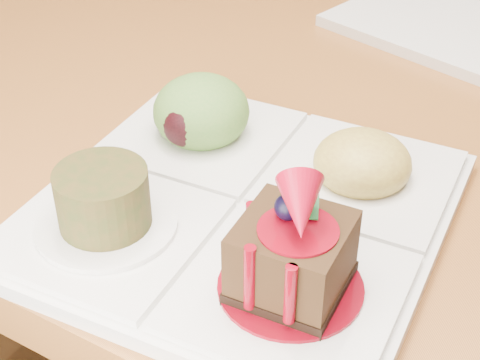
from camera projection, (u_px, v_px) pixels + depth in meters
The scene contains 2 objects.
ground at pixel (405, 300), 1.52m from camera, with size 6.00×6.00×0.00m, color brown.
sampler_plate at pixel (240, 190), 0.54m from camera, with size 0.31×0.31×0.11m.
Camera 1 is at (0.26, -1.12, 1.09)m, focal length 55.00 mm.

